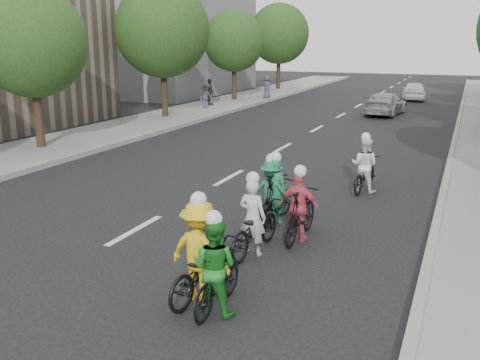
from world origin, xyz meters
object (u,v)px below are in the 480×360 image
Objects in this scene: spectator_1 at (210,92)px; spectator_2 at (267,87)px; cyclist_3 at (201,260)px; cyclist_4 at (300,212)px; follow_car_trail at (414,91)px; cyclist_1 at (364,170)px; cyclist_6 at (216,274)px; cyclist_5 at (276,197)px; cyclist_2 at (272,195)px; spectator_0 at (206,95)px; follow_car_lead at (386,104)px; cyclist_0 at (254,225)px.

spectator_2 is (1.82, 5.20, -0.02)m from spectator_1.
cyclist_3 is 3.18m from cyclist_4.
follow_car_trail is at bearing -82.89° from cyclist_3.
cyclist_1 is 4.31m from cyclist_4.
cyclist_6 is 1.00× the size of spectator_1.
cyclist_6 is (0.54, -4.27, 0.03)m from cyclist_5.
cyclist_2 is at bearing -41.16° from cyclist_4.
cyclist_5 is at bearing 73.87° from cyclist_1.
cyclist_1 is 0.98× the size of cyclist_4.
spectator_0 is 0.92× the size of spectator_1.
spectator_0 is (-9.94, -2.37, 0.30)m from follow_car_lead.
follow_car_lead is (-1.00, 23.77, -0.01)m from cyclist_6.
cyclist_2 is 0.50× the size of follow_car_trail.
spectator_0 is (-10.54, 21.12, 0.25)m from cyclist_3.
cyclist_6 is 1.03× the size of spectator_2.
cyclist_4 is 0.49× the size of follow_car_trail.
cyclist_2 is 1.15× the size of spectator_1.
cyclist_3 reaches higher than cyclist_0.
cyclist_6 is at bearing 151.34° from cyclist_3.
follow_car_trail is at bearing -70.92° from spectator_2.
cyclist_6 is 0.44× the size of follow_car_trail.
spectator_2 is at bearing -21.30° from follow_car_lead.
cyclist_0 is at bearing 83.41° from cyclist_1.
cyclist_1 reaches higher than follow_car_lead.
spectator_2 is at bearing -66.22° from cyclist_4.
spectator_2 is (-8.63, 4.33, 0.33)m from follow_car_lead.
spectator_2 reaches higher than follow_car_lead.
cyclist_4 is 1.08× the size of cyclist_5.
cyclist_2 is at bearing 11.91° from cyclist_5.
cyclist_5 is at bearing -79.09° from cyclist_0.
spectator_2 is at bearing -64.42° from cyclist_3.
cyclist_3 is at bearing 92.71° from cyclist_0.
follow_car_lead is at bearing -95.29° from cyclist_2.
cyclist_6 is 23.79m from follow_car_lead.
follow_car_lead is 2.77× the size of spectator_0.
cyclist_6 is at bearing 102.28° from cyclist_0.
cyclist_1 is 1.11× the size of spectator_1.
cyclist_6 reaches higher than cyclist_4.
cyclist_2 is at bearing -130.87° from spectator_0.
cyclist_0 reaches higher than cyclist_6.
cyclist_1 is 18.07m from spectator_0.
follow_car_trail is at bearing -89.11° from follow_car_lead.
cyclist_3 is at bearing -135.33° from spectator_0.
spectator_0 is at bearing 18.77° from follow_car_lead.
cyclist_5 is (-1.36, -3.40, 0.00)m from cyclist_1.
spectator_0 is (-10.29, 17.14, 0.27)m from cyclist_2.
spectator_0 is 0.95× the size of spectator_2.
follow_car_trail is at bearing -85.18° from cyclist_5.
spectator_2 reaches higher than spectator_0.
cyclist_4 is 28.92m from follow_car_trail.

